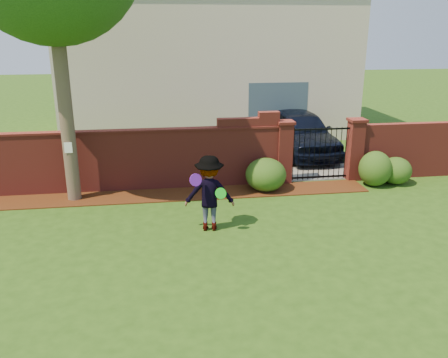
{
  "coord_description": "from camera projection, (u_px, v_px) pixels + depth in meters",
  "views": [
    {
      "loc": [
        -1.31,
        -9.0,
        4.49
      ],
      "look_at": [
        0.22,
        1.4,
        1.05
      ],
      "focal_mm": 37.51,
      "sensor_mm": 36.0,
      "label": 1
    }
  ],
  "objects": [
    {
      "name": "ground",
      "position": [
        224.0,
        246.0,
        10.04
      ],
      "size": [
        80.0,
        80.0,
        0.01
      ],
      "primitive_type": "cube",
      "color": "#264912",
      "rests_on": "ground"
    },
    {
      "name": "iron_gate",
      "position": [
        320.0,
        154.0,
        14.02
      ],
      "size": [
        1.78,
        0.03,
        1.6
      ],
      "color": "black",
      "rests_on": "ground"
    },
    {
      "name": "brick_wall_return",
      "position": [
        416.0,
        150.0,
        14.45
      ],
      "size": [
        4.0,
        0.25,
        1.7
      ],
      "primitive_type": "cube",
      "color": "maroon",
      "rests_on": "ground"
    },
    {
      "name": "brick_wall",
      "position": [
        133.0,
        158.0,
        13.24
      ],
      "size": [
        8.7,
        0.31,
        2.16
      ],
      "color": "maroon",
      "rests_on": "ground"
    },
    {
      "name": "house",
      "position": [
        207.0,
        58.0,
        20.48
      ],
      "size": [
        12.4,
        6.4,
        6.3
      ],
      "color": "beige",
      "rests_on": "ground"
    },
    {
      "name": "shrub_middle",
      "position": [
        375.0,
        169.0,
        13.68
      ],
      "size": [
        0.95,
        0.95,
        1.05
      ],
      "primitive_type": "ellipsoid",
      "color": "#1D4615",
      "rests_on": "ground"
    },
    {
      "name": "mulch_bed",
      "position": [
        173.0,
        195.0,
        13.04
      ],
      "size": [
        11.1,
        1.08,
        0.03
      ],
      "primitive_type": "cube",
      "color": "#38190A",
      "rests_on": "ground"
    },
    {
      "name": "pillar_right",
      "position": [
        355.0,
        149.0,
        14.14
      ],
      "size": [
        0.5,
        0.5,
        1.88
      ],
      "color": "maroon",
      "rests_on": "ground"
    },
    {
      "name": "man",
      "position": [
        209.0,
        194.0,
        10.59
      ],
      "size": [
        1.22,
        0.82,
        1.76
      ],
      "primitive_type": "imported",
      "rotation": [
        0.0,
        0.0,
        2.99
      ],
      "color": "gray",
      "rests_on": "ground"
    },
    {
      "name": "shrub_right",
      "position": [
        396.0,
        171.0,
        13.89
      ],
      "size": [
        0.91,
        0.91,
        0.81
      ],
      "primitive_type": "ellipsoid",
      "color": "#1D4615",
      "rests_on": "ground"
    },
    {
      "name": "shrub_left",
      "position": [
        266.0,
        175.0,
        13.29
      ],
      "size": [
        1.16,
        1.16,
        0.95
      ],
      "primitive_type": "ellipsoid",
      "color": "#1D4615",
      "rests_on": "ground"
    },
    {
      "name": "frisbee_green",
      "position": [
        221.0,
        193.0,
        10.32
      ],
      "size": [
        0.26,
        0.15,
        0.26
      ],
      "primitive_type": "cylinder",
      "rotation": [
        1.43,
        0.0,
        -0.39
      ],
      "color": "#16AC1C",
      "rests_on": "man"
    },
    {
      "name": "pillar_left",
      "position": [
        284.0,
        152.0,
        13.84
      ],
      "size": [
        0.5,
        0.5,
        1.88
      ],
      "color": "maroon",
      "rests_on": "ground"
    },
    {
      "name": "paper_notice",
      "position": [
        68.0,
        148.0,
        12.1
      ],
      "size": [
        0.2,
        0.01,
        0.28
      ],
      "primitive_type": "cube",
      "color": "white",
      "rests_on": "tree"
    },
    {
      "name": "car",
      "position": [
        303.0,
        134.0,
        16.86
      ],
      "size": [
        2.08,
        4.79,
        1.61
      ],
      "primitive_type": "imported",
      "rotation": [
        0.0,
        0.0,
        0.04
      ],
      "color": "black",
      "rests_on": "ground"
    },
    {
      "name": "driveway",
      "position": [
        283.0,
        148.0,
        18.05
      ],
      "size": [
        3.2,
        8.0,
        0.01
      ],
      "primitive_type": "cube",
      "color": "slate",
      "rests_on": "ground"
    },
    {
      "name": "frisbee_purple",
      "position": [
        196.0,
        180.0,
        10.14
      ],
      "size": [
        0.29,
        0.17,
        0.28
      ],
      "primitive_type": "cylinder",
      "rotation": [
        1.36,
        0.0,
        0.33
      ],
      "color": "#661BAA",
      "rests_on": "man"
    }
  ]
}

